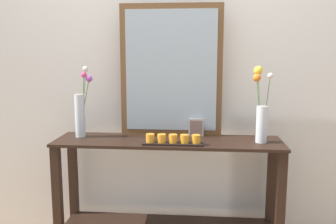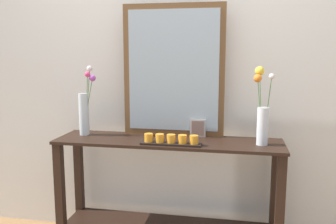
{
  "view_description": "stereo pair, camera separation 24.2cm",
  "coord_description": "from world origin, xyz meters",
  "px_view_note": "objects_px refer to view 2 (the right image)",
  "views": [
    {
      "loc": [
        0.21,
        -2.39,
        1.4
      ],
      "look_at": [
        0.0,
        0.0,
        1.01
      ],
      "focal_mm": 38.78,
      "sensor_mm": 36.0,
      "label": 1
    },
    {
      "loc": [
        0.45,
        -2.35,
        1.4
      ],
      "look_at": [
        0.0,
        0.0,
        1.01
      ],
      "focal_mm": 38.78,
      "sensor_mm": 36.0,
      "label": 2
    }
  ],
  "objects_px": {
    "mirror_leaning": "(173,71)",
    "picture_frame_small": "(198,128)",
    "vase_right": "(262,114)",
    "tall_vase_left": "(85,109)",
    "console_table": "(168,186)",
    "candle_tray": "(171,140)"
  },
  "relations": [
    {
      "from": "mirror_leaning",
      "to": "picture_frame_small",
      "type": "bearing_deg",
      "value": -9.27
    },
    {
      "from": "vase_right",
      "to": "picture_frame_small",
      "type": "xyz_separation_m",
      "value": [
        -0.42,
        0.14,
        -0.14
      ]
    },
    {
      "from": "mirror_leaning",
      "to": "tall_vase_left",
      "type": "bearing_deg",
      "value": -169.62
    },
    {
      "from": "console_table",
      "to": "picture_frame_small",
      "type": "distance_m",
      "value": 0.45
    },
    {
      "from": "candle_tray",
      "to": "mirror_leaning",
      "type": "bearing_deg",
      "value": 97.1
    },
    {
      "from": "mirror_leaning",
      "to": "tall_vase_left",
      "type": "xyz_separation_m",
      "value": [
        -0.62,
        -0.11,
        -0.27
      ]
    },
    {
      "from": "console_table",
      "to": "mirror_leaning",
      "type": "bearing_deg",
      "value": 87.25
    },
    {
      "from": "mirror_leaning",
      "to": "tall_vase_left",
      "type": "height_order",
      "value": "mirror_leaning"
    },
    {
      "from": "tall_vase_left",
      "to": "console_table",
      "type": "bearing_deg",
      "value": -4.46
    },
    {
      "from": "tall_vase_left",
      "to": "candle_tray",
      "type": "xyz_separation_m",
      "value": [
        0.66,
        -0.17,
        -0.16
      ]
    },
    {
      "from": "console_table",
      "to": "mirror_leaning",
      "type": "xyz_separation_m",
      "value": [
        0.01,
        0.16,
        0.79
      ]
    },
    {
      "from": "tall_vase_left",
      "to": "vase_right",
      "type": "relative_size",
      "value": 0.99
    },
    {
      "from": "picture_frame_small",
      "to": "mirror_leaning",
      "type": "bearing_deg",
      "value": 170.73
    },
    {
      "from": "mirror_leaning",
      "to": "candle_tray",
      "type": "height_order",
      "value": "mirror_leaning"
    },
    {
      "from": "tall_vase_left",
      "to": "mirror_leaning",
      "type": "bearing_deg",
      "value": 10.38
    },
    {
      "from": "mirror_leaning",
      "to": "vase_right",
      "type": "distance_m",
      "value": 0.68
    },
    {
      "from": "tall_vase_left",
      "to": "vase_right",
      "type": "xyz_separation_m",
      "value": [
        1.23,
        -0.05,
        0.01
      ]
    },
    {
      "from": "tall_vase_left",
      "to": "candle_tray",
      "type": "bearing_deg",
      "value": -14.24
    },
    {
      "from": "console_table",
      "to": "picture_frame_small",
      "type": "xyz_separation_m",
      "value": [
        0.19,
        0.13,
        0.39
      ]
    },
    {
      "from": "console_table",
      "to": "mirror_leaning",
      "type": "height_order",
      "value": "mirror_leaning"
    },
    {
      "from": "tall_vase_left",
      "to": "vase_right",
      "type": "bearing_deg",
      "value": -2.52
    },
    {
      "from": "console_table",
      "to": "picture_frame_small",
      "type": "relative_size",
      "value": 12.11
    }
  ]
}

